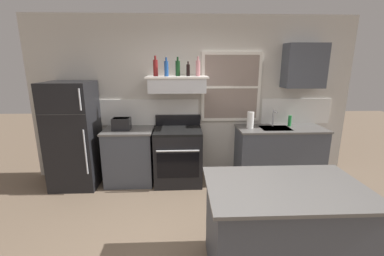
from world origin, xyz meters
name	(u,v)px	position (x,y,z in m)	size (l,w,h in m)	color
back_wall	(194,99)	(0.03, 2.23, 1.35)	(5.40, 0.11, 2.70)	beige
refrigerator	(74,135)	(-1.90, 1.84, 0.84)	(0.70, 0.72, 1.68)	black
counter_left_of_stove	(130,156)	(-1.05, 1.90, 0.46)	(0.79, 0.63, 0.91)	#474C56
toaster	(122,124)	(-1.15, 1.88, 1.01)	(0.30, 0.20, 0.19)	black
stove_range	(178,155)	(-0.25, 1.86, 0.46)	(0.76, 0.69, 1.09)	black
range_hood_shelf	(177,84)	(-0.25, 1.96, 1.62)	(0.96, 0.52, 0.24)	silver
bottle_red_label_wine	(156,68)	(-0.59, 1.99, 1.88)	(0.07, 0.07, 0.31)	maroon
bottle_blue_liqueur	(166,68)	(-0.41, 1.94, 1.87)	(0.07, 0.07, 0.29)	#1E478C
bottle_dark_green_wine	(178,68)	(-0.24, 2.01, 1.87)	(0.07, 0.07, 0.29)	#143819
bottle_balsamic_dark	(188,70)	(-0.08, 2.00, 1.84)	(0.06, 0.06, 0.23)	black
bottle_rose_pink	(198,68)	(0.08, 1.99, 1.87)	(0.07, 0.07, 0.30)	#C67F84
counter_right_with_sink	(279,154)	(1.45, 1.90, 0.46)	(1.43, 0.63, 0.91)	#474C56
sink_faucet	(274,116)	(1.35, 2.00, 1.08)	(0.03, 0.17, 0.28)	silver
paper_towel_roll	(250,120)	(0.93, 1.90, 1.04)	(0.11, 0.11, 0.27)	white
dish_soap_bottle	(290,121)	(1.63, 2.00, 1.00)	(0.06, 0.06, 0.18)	#268C3F
kitchen_island	(282,230)	(0.72, -0.14, 0.46)	(1.40, 0.90, 0.91)	#474C56
upper_cabinet_right	(304,66)	(1.80, 2.04, 1.90)	(0.64, 0.32, 0.70)	#474C56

